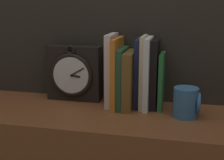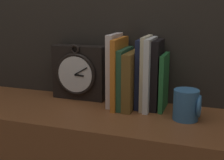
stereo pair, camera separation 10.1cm
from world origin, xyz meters
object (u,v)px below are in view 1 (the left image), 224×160
book_slot0_white (112,70)px  book_slot3_brown (130,80)px  book_slot5_cream (143,72)px  clock (74,73)px  mug (187,103)px  book_slot1_orange (116,73)px  book_slot7_black (155,74)px  book_slot6_white (148,73)px  book_slot4_navy (138,73)px  book_slot8_green (161,81)px  book_slot2_green (122,78)px

book_slot0_white → book_slot3_brown: (0.07, -0.01, -0.03)m
book_slot5_cream → clock: bearing=174.2°
book_slot0_white → mug: book_slot0_white is taller
book_slot0_white → book_slot1_orange: book_slot0_white is taller
clock → mug: clock is taller
clock → book_slot7_black: (0.30, -0.02, 0.02)m
clock → book_slot1_orange: size_ratio=0.87×
book_slot6_white → mug: book_slot6_white is taller
book_slot3_brown → book_slot4_navy: book_slot4_navy is taller
book_slot5_cream → book_slot8_green: book_slot5_cream is taller
book_slot6_white → book_slot7_black: (0.02, 0.01, -0.00)m
book_slot5_cream → mug: (0.15, -0.07, -0.08)m
book_slot2_green → book_slot6_white: 0.09m
book_slot6_white → book_slot8_green: size_ratio=1.27×
book_slot4_navy → book_slot5_cream: (0.02, -0.01, 0.01)m
book_slot2_green → mug: book_slot2_green is taller
book_slot6_white → clock: bearing=173.4°
clock → book_slot2_green: 0.20m
book_slot1_orange → book_slot8_green: (0.16, 0.02, -0.03)m
book_slot1_orange → book_slot5_cream: 0.10m
book_slot5_cream → book_slot4_navy: bearing=157.9°
book_slot0_white → book_slot7_black: bearing=2.8°
book_slot0_white → book_slot5_cream: size_ratio=1.01×
book_slot7_black → mug: 0.16m
book_slot0_white → book_slot3_brown: book_slot0_white is taller
clock → book_slot0_white: size_ratio=0.83×
book_slot4_navy → book_slot2_green: bearing=-162.1°
clock → book_slot4_navy: book_slot4_navy is taller
book_slot2_green → book_slot0_white: bearing=166.0°
book_slot2_green → book_slot7_black: bearing=8.9°
clock → book_slot4_navy: 0.25m
book_slot1_orange → book_slot0_white: bearing=142.1°
clock → book_slot2_green: bearing=-11.0°
book_slot7_black → mug: book_slot7_black is taller
book_slot6_white → book_slot1_orange: bearing=-175.0°
book_slot5_cream → mug: 0.19m
book_slot2_green → book_slot3_brown: 0.03m
book_slot7_black → book_slot8_green: 0.03m
book_slot3_brown → mug: 0.21m
clock → book_slot4_navy: bearing=-4.5°
book_slot3_brown → book_slot7_black: book_slot7_black is taller
clock → book_slot1_orange: (0.17, -0.04, 0.02)m
book_slot0_white → book_slot4_navy: (0.10, 0.01, -0.01)m
book_slot8_green → book_slot2_green: bearing=-173.6°
book_slot1_orange → book_slot6_white: bearing=5.0°
book_slot3_brown → book_slot4_navy: size_ratio=0.82×
book_slot5_cream → book_slot7_black: 0.04m
book_slot7_black → book_slot0_white: bearing=-177.2°
book_slot3_brown → book_slot6_white: (0.06, 0.01, 0.02)m
book_slot3_brown → book_slot4_navy: bearing=39.9°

